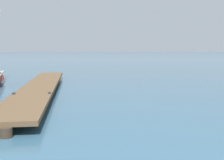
% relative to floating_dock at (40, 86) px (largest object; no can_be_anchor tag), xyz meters
% --- Properties ---
extents(floating_dock, '(3.18, 17.75, 0.53)m').
position_rel_floating_dock_xyz_m(floating_dock, '(0.00, 0.00, 0.00)').
color(floating_dock, brown).
rests_on(floating_dock, ground).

